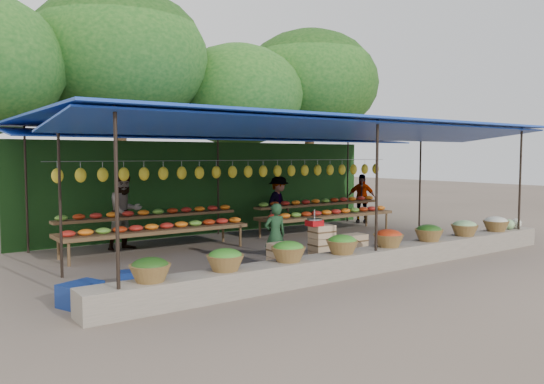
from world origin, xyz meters
TOP-DOWN VIEW (x-y plane):
  - ground at (0.00, 0.00)m, footprint 60.00×60.00m
  - stone_curb at (0.00, -2.75)m, footprint 10.60×0.55m
  - stall_canopy at (0.00, 0.08)m, footprint 10.80×6.60m
  - produce_baskets at (-0.10, -2.75)m, footprint 8.98×0.58m
  - netting_backdrop at (0.00, 3.15)m, footprint 10.60×0.06m
  - tree_row at (0.50, 6.09)m, footprint 16.51×5.50m
  - fruit_table_left at (-2.49, 1.35)m, footprint 4.21×0.95m
  - fruit_table_right at (2.51, 1.35)m, footprint 4.21×0.95m
  - crate_counter at (-0.33, -1.74)m, footprint 2.36×0.35m
  - weighing_scale at (-0.50, -1.74)m, footprint 0.30×0.30m
  - vendor_seated at (-1.19, -1.40)m, footprint 0.49×0.37m
  - customer_left at (-2.91, 2.03)m, footprint 0.99×0.86m
  - customer_mid at (1.74, 2.49)m, footprint 1.15×0.93m
  - customer_right at (4.89, 2.36)m, footprint 0.90×0.92m
  - blue_crate_front at (-5.03, -1.97)m, footprint 0.67×0.58m
  - blue_crate_back at (-4.03, -1.35)m, footprint 0.52×0.45m

SIDE VIEW (x-z plane):
  - ground at x=0.00m, z-range 0.00..0.00m
  - blue_crate_back at x=-4.03m, z-range 0.00..0.26m
  - blue_crate_front at x=-5.03m, z-range 0.00..0.33m
  - stone_curb at x=0.00m, z-range 0.00..0.40m
  - crate_counter at x=-0.33m, z-range -0.07..0.70m
  - produce_baskets at x=-0.10m, z-range 0.40..0.73m
  - fruit_table_left at x=-2.49m, z-range 0.14..1.07m
  - fruit_table_right at x=2.51m, z-range 0.14..1.07m
  - vendor_seated at x=-1.19m, z-range 0.00..1.22m
  - customer_right at x=4.89m, z-range 0.00..1.55m
  - customer_mid at x=1.74m, z-range 0.00..1.55m
  - weighing_scale at x=-0.50m, z-range 0.69..1.01m
  - customer_left at x=-2.91m, z-range 0.00..1.75m
  - netting_backdrop at x=0.00m, z-range 0.00..2.50m
  - stall_canopy at x=0.00m, z-range 1.26..4.08m
  - tree_row at x=0.50m, z-range 1.14..8.26m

